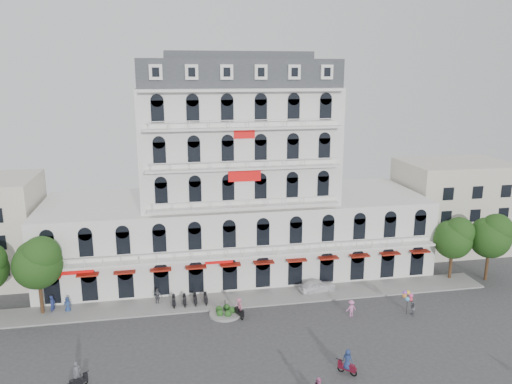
% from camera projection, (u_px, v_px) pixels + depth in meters
% --- Properties ---
extents(ground, '(120.00, 120.00, 0.00)m').
position_uv_depth(ground, '(267.00, 343.00, 44.73)').
color(ground, '#38383A').
rests_on(ground, ground).
extents(sidewalk, '(53.00, 4.00, 0.16)m').
position_uv_depth(sidewalk, '(250.00, 299.00, 53.30)').
color(sidewalk, gray).
rests_on(sidewalk, ground).
extents(main_building, '(45.00, 15.00, 25.80)m').
position_uv_depth(main_building, '(236.00, 190.00, 59.56)').
color(main_building, silver).
rests_on(main_building, ground).
extents(flank_building_east, '(14.00, 10.00, 12.00)m').
position_uv_depth(flank_building_east, '(453.00, 205.00, 67.76)').
color(flank_building_east, beige).
rests_on(flank_building_east, ground).
extents(traffic_island, '(3.20, 3.20, 1.60)m').
position_uv_depth(traffic_island, '(225.00, 312.00, 49.86)').
color(traffic_island, gray).
rests_on(traffic_island, ground).
extents(parked_scooter_row, '(4.40, 1.80, 1.10)m').
position_uv_depth(parked_scooter_row, '(190.00, 305.00, 52.00)').
color(parked_scooter_row, black).
rests_on(parked_scooter_row, ground).
extents(tree_west_inner, '(4.76, 4.76, 8.25)m').
position_uv_depth(tree_west_inner, '(38.00, 261.00, 48.71)').
color(tree_west_inner, '#382314').
rests_on(tree_west_inner, ground).
extents(tree_east_inner, '(4.40, 4.37, 7.57)m').
position_uv_depth(tree_east_inner, '(454.00, 237.00, 57.31)').
color(tree_east_inner, '#382314').
rests_on(tree_east_inner, ground).
extents(tree_east_outer, '(4.65, 4.65, 8.05)m').
position_uv_depth(tree_east_outer, '(491.00, 235.00, 56.99)').
color(tree_east_outer, '#382314').
rests_on(tree_east_outer, ground).
extents(parked_car, '(4.35, 2.28, 1.41)m').
position_uv_depth(parked_car, '(317.00, 286.00, 55.00)').
color(parked_car, white).
rests_on(parked_car, ground).
extents(rider_west, '(1.43, 1.19, 2.27)m').
position_uv_depth(rider_west, '(77.00, 376.00, 38.11)').
color(rider_west, black).
rests_on(rider_west, ground).
extents(rider_east, '(1.32, 1.29, 2.19)m').
position_uv_depth(rider_east, '(348.00, 362.00, 39.94)').
color(rider_east, maroon).
rests_on(rider_east, ground).
extents(rider_center, '(0.94, 1.63, 2.10)m').
position_uv_depth(rider_center, '(239.00, 307.00, 49.13)').
color(rider_center, black).
rests_on(rider_center, ground).
extents(pedestrian_left, '(0.88, 0.65, 1.63)m').
position_uv_depth(pedestrian_left, '(68.00, 305.00, 50.30)').
color(pedestrian_left, navy).
rests_on(pedestrian_left, ground).
extents(pedestrian_mid, '(1.15, 0.90, 1.82)m').
position_uv_depth(pedestrian_mid, '(158.00, 297.00, 51.87)').
color(pedestrian_mid, '#4E5055').
rests_on(pedestrian_mid, ground).
extents(pedestrian_right, '(1.19, 0.80, 1.70)m').
position_uv_depth(pedestrian_right, '(351.00, 308.00, 49.45)').
color(pedestrian_right, pink).
rests_on(pedestrian_right, ground).
extents(pedestrian_far, '(0.70, 0.83, 1.93)m').
position_uv_depth(pedestrian_far, '(53.00, 305.00, 50.01)').
color(pedestrian_far, navy).
rests_on(pedestrian_far, ground).
extents(balloon_vendor, '(1.34, 1.25, 2.45)m').
position_uv_depth(balloon_vendor, '(410.00, 303.00, 49.63)').
color(balloon_vendor, slate).
rests_on(balloon_vendor, ground).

